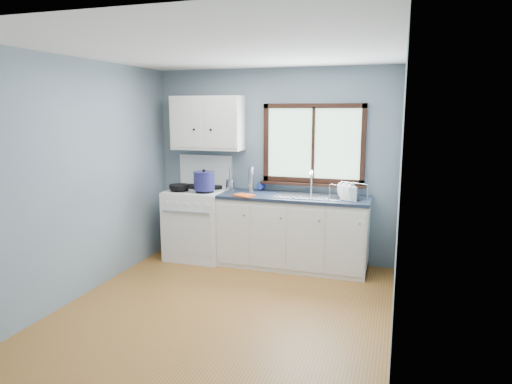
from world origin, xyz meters
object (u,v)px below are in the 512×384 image
(thermos, at_px, (251,179))
(stockpot, at_px, (204,181))
(gas_range, at_px, (198,222))
(sink, at_px, (308,201))
(utensil_crock, at_px, (230,184))
(dish_rack, at_px, (348,195))
(skillet, at_px, (180,187))
(base_cabinets, at_px, (293,235))

(thermos, bearing_deg, stockpot, -150.58)
(gas_range, relative_size, sink, 1.62)
(utensil_crock, bearing_deg, dish_rack, -5.90)
(sink, xyz_separation_m, thermos, (-0.78, 0.12, 0.22))
(gas_range, bearing_deg, dish_rack, -0.34)
(skillet, bearing_deg, gas_range, 63.17)
(sink, distance_m, stockpot, 1.34)
(base_cabinets, height_order, stockpot, stockpot)
(sink, relative_size, skillet, 1.97)
(sink, height_order, stockpot, stockpot)
(gas_range, distance_m, sink, 1.53)
(stockpot, distance_m, thermos, 0.60)
(utensil_crock, xyz_separation_m, thermos, (0.29, -0.01, 0.08))
(gas_range, distance_m, skillet, 0.55)
(stockpot, bearing_deg, utensil_crock, 52.57)
(base_cabinets, relative_size, dish_rack, 4.03)
(base_cabinets, relative_size, sink, 2.20)
(sink, distance_m, skillet, 1.67)
(utensil_crock, height_order, dish_rack, utensil_crock)
(gas_range, xyz_separation_m, sink, (1.49, 0.02, 0.37))
(base_cabinets, distance_m, sink, 0.48)
(dish_rack, bearing_deg, utensil_crock, -162.72)
(dish_rack, bearing_deg, stockpot, -152.05)
(skillet, bearing_deg, base_cabinets, 26.04)
(skillet, distance_m, dish_rack, 2.15)
(base_cabinets, bearing_deg, thermos, 169.03)
(base_cabinets, bearing_deg, skillet, -172.89)
(sink, xyz_separation_m, utensil_crock, (-1.07, 0.13, 0.14))
(gas_range, distance_m, dish_rack, 2.03)
(sink, distance_m, utensil_crock, 1.09)
(gas_range, xyz_separation_m, skillet, (-0.17, -0.17, 0.49))
(skillet, bearing_deg, sink, 25.25)
(sink, height_order, thermos, thermos)
(gas_range, xyz_separation_m, thermos, (0.70, 0.14, 0.59))
(utensil_crock, bearing_deg, thermos, -2.74)
(dish_rack, bearing_deg, skillet, -152.72)
(skillet, height_order, dish_rack, dish_rack)
(stockpot, bearing_deg, gas_range, 137.42)
(skillet, height_order, thermos, thermos)
(utensil_crock, bearing_deg, skillet, -151.68)
(stockpot, relative_size, thermos, 1.15)
(base_cabinets, distance_m, utensil_crock, 1.07)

